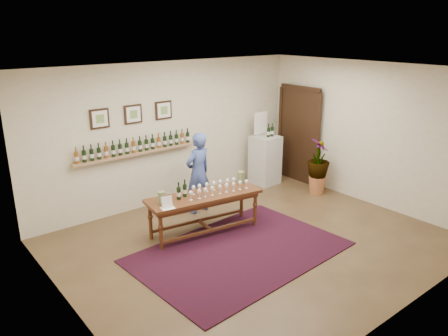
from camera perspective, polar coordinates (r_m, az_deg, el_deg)
ground at (r=7.36m, az=3.96°, el=-9.69°), size 6.00×6.00×0.00m
room_shell at (r=9.60m, az=5.90°, el=4.07°), size 6.00×6.00×6.00m
rug at (r=7.06m, az=2.06°, el=-10.89°), size 3.38×2.36×0.02m
tasting_table at (r=7.46m, az=-2.60°, el=-4.22°), size 2.05×0.91×0.70m
table_glasses at (r=7.46m, az=-1.39°, el=-2.63°), size 1.28×0.46×0.17m
table_bottles at (r=7.25m, az=-5.54°, el=-2.68°), size 0.34×0.26×0.33m
pitcher_left at (r=7.07m, az=-8.20°, el=-3.86°), size 0.13×0.13×0.20m
pitcher_right at (r=7.90m, az=2.23°, el=-1.24°), size 0.15×0.15×0.22m
menu_card at (r=6.90m, az=-7.47°, el=-4.46°), size 0.23×0.19×0.19m
display_pedestal at (r=9.89m, az=5.38°, el=1.06°), size 0.58×0.58×1.10m
pedestal_bottles at (r=9.69m, az=6.07°, el=4.88°), size 0.28×0.09×0.27m
info_sign at (r=9.80m, az=4.82°, el=5.88°), size 0.40×0.04×0.55m
potted_plant at (r=9.39m, az=12.19°, el=0.20°), size 0.78×0.78×1.04m
person at (r=8.25m, az=-3.39°, el=-0.65°), size 0.62×0.45×1.56m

